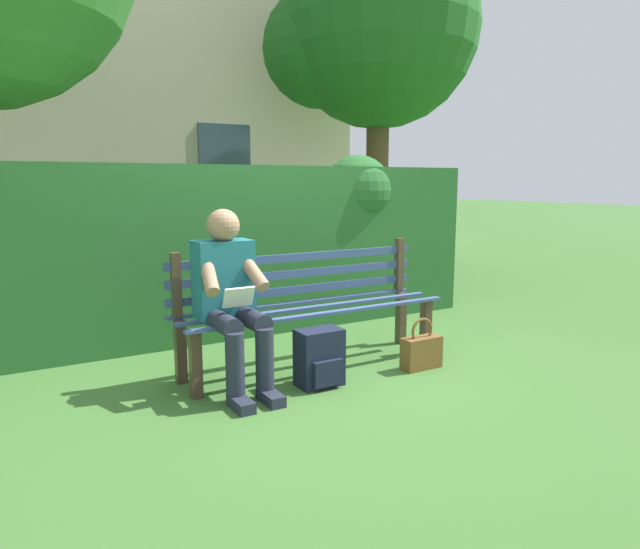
# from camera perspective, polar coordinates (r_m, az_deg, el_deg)

# --- Properties ---
(ground) EXTENTS (60.00, 60.00, 0.00)m
(ground) POSITION_cam_1_polar(r_m,az_deg,el_deg) (4.30, -0.69, -9.18)
(ground) COLOR #3D6B2D
(park_bench) EXTENTS (2.06, 0.48, 0.90)m
(park_bench) POSITION_cam_1_polar(r_m,az_deg,el_deg) (4.25, -1.23, -2.92)
(park_bench) COLOR #4C3828
(park_bench) RESTS_ON ground
(person_seated) EXTENTS (0.44, 0.73, 1.19)m
(person_seated) POSITION_cam_1_polar(r_m,az_deg,el_deg) (3.76, -8.95, -2.01)
(person_seated) COLOR #1E6672
(person_seated) RESTS_ON ground
(hedge_backdrop) EXTENTS (5.47, 0.85, 1.63)m
(hedge_backdrop) POSITION_cam_1_polar(r_m,az_deg,el_deg) (5.17, -11.89, 2.77)
(hedge_backdrop) COLOR #265B28
(hedge_backdrop) RESTS_ON ground
(building_facade) EXTENTS (9.96, 3.11, 6.06)m
(building_facade) POSITION_cam_1_polar(r_m,az_deg,el_deg) (10.80, -25.92, 17.29)
(building_facade) COLOR #BCAD93
(building_facade) RESTS_ON ground
(backpack) EXTENTS (0.31, 0.26, 0.39)m
(backpack) POSITION_cam_1_polar(r_m,az_deg,el_deg) (3.87, -0.05, -8.38)
(backpack) COLOR #191E33
(backpack) RESTS_ON ground
(handbag) EXTENTS (0.31, 0.12, 0.38)m
(handbag) POSITION_cam_1_polar(r_m,az_deg,el_deg) (4.29, 10.14, -7.57)
(handbag) COLOR brown
(handbag) RESTS_ON ground
(tree_far) EXTENTS (3.12, 2.97, 5.13)m
(tree_far) POSITION_cam_1_polar(r_m,az_deg,el_deg) (9.29, 4.95, 23.03)
(tree_far) COLOR brown
(tree_far) RESTS_ON ground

